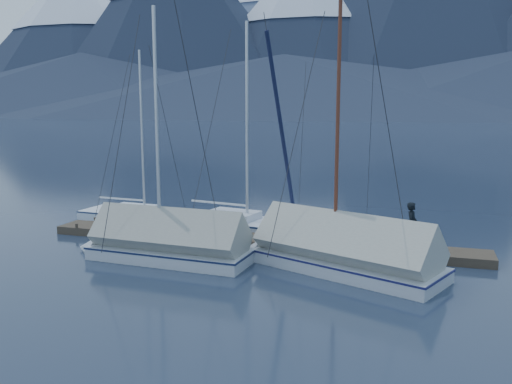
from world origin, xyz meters
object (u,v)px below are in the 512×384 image
(sailboat_covered_near, at_px, (331,254))
(sailboat_covered_far, at_px, (157,246))
(sailboat_open_mid, at_px, (258,228))
(sailboat_open_right, at_px, (346,234))
(person, at_px, (412,224))
(sailboat_open_left, at_px, (153,219))

(sailboat_covered_near, relative_size, sailboat_covered_far, 1.01)
(sailboat_open_mid, xyz_separation_m, sailboat_open_right, (3.93, 0.18, -0.03))
(sailboat_open_mid, relative_size, sailboat_open_right, 1.22)
(sailboat_covered_far, xyz_separation_m, person, (8.98, 3.32, 0.70))
(sailboat_covered_near, bearing_deg, sailboat_open_mid, 131.72)
(sailboat_open_mid, distance_m, sailboat_open_right, 3.93)
(sailboat_open_left, height_order, sailboat_covered_near, sailboat_covered_near)
(sailboat_open_right, height_order, person, sailboat_open_right)
(sailboat_open_left, bearing_deg, sailboat_open_right, -2.07)
(sailboat_open_left, bearing_deg, sailboat_open_mid, -5.35)
(sailboat_open_left, xyz_separation_m, sailboat_open_mid, (5.52, -0.52, 0.02))
(sailboat_covered_near, xyz_separation_m, person, (2.63, 2.61, 0.69))
(sailboat_open_mid, relative_size, person, 5.99)
(sailboat_open_mid, relative_size, sailboat_covered_near, 1.01)
(sailboat_open_left, bearing_deg, person, -11.35)
(sailboat_open_right, bearing_deg, person, -37.42)
(sailboat_open_mid, xyz_separation_m, sailboat_covered_far, (-2.30, -5.25, 0.31))
(sailboat_covered_far, height_order, person, sailboat_covered_far)
(sailboat_covered_near, relative_size, person, 5.93)
(sailboat_open_right, distance_m, person, 3.62)
(sailboat_open_left, height_order, sailboat_covered_far, sailboat_covered_far)
(sailboat_open_left, relative_size, sailboat_open_mid, 0.89)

